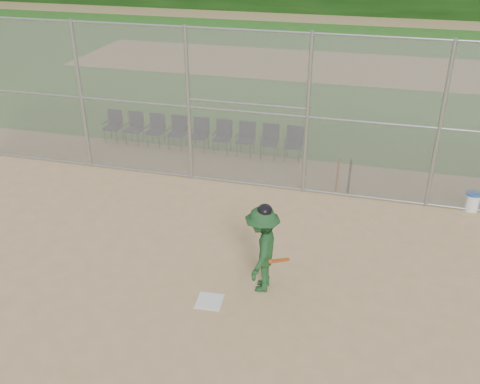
% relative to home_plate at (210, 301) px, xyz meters
% --- Properties ---
extents(ground, '(100.00, 100.00, 0.00)m').
position_rel_home_plate_xyz_m(ground, '(-0.04, -0.20, -0.01)').
color(ground, tan).
rests_on(ground, ground).
extents(grass_strip, '(100.00, 100.00, 0.00)m').
position_rel_home_plate_xyz_m(grass_strip, '(-0.04, 17.80, -0.00)').
color(grass_strip, '#28611D').
rests_on(grass_strip, ground).
extents(dirt_patch_far, '(24.00, 24.00, 0.00)m').
position_rel_home_plate_xyz_m(dirt_patch_far, '(-0.04, 17.80, -0.00)').
color(dirt_patch_far, tan).
rests_on(dirt_patch_far, ground).
extents(backstop_fence, '(16.09, 0.09, 4.00)m').
position_rel_home_plate_xyz_m(backstop_fence, '(-0.04, 4.80, 2.06)').
color(backstop_fence, gray).
rests_on(backstop_fence, ground).
extents(home_plate, '(0.50, 0.50, 0.02)m').
position_rel_home_plate_xyz_m(home_plate, '(0.00, 0.00, 0.00)').
color(home_plate, silver).
rests_on(home_plate, ground).
extents(batter_at_plate, '(0.85, 1.34, 1.79)m').
position_rel_home_plate_xyz_m(batter_at_plate, '(0.82, 0.66, 0.86)').
color(batter_at_plate, '#1C4620').
rests_on(batter_at_plate, ground).
extents(water_cooler, '(0.36, 0.36, 0.46)m').
position_rel_home_plate_xyz_m(water_cooler, '(5.00, 4.90, 0.22)').
color(water_cooler, white).
rests_on(water_cooler, ground).
extents(spare_bats, '(0.36, 0.31, 0.83)m').
position_rel_home_plate_xyz_m(spare_bats, '(1.93, 5.14, 0.40)').
color(spare_bats, '#D84C14').
rests_on(spare_bats, ground).
extents(chair_0, '(0.54, 0.52, 0.96)m').
position_rel_home_plate_xyz_m(chair_0, '(-5.26, 6.69, 0.47)').
color(chair_0, '#0E1634').
rests_on(chair_0, ground).
extents(chair_1, '(0.54, 0.52, 0.96)m').
position_rel_home_plate_xyz_m(chair_1, '(-4.56, 6.69, 0.47)').
color(chair_1, '#0E1634').
rests_on(chair_1, ground).
extents(chair_2, '(0.54, 0.52, 0.96)m').
position_rel_home_plate_xyz_m(chair_2, '(-3.85, 6.69, 0.47)').
color(chair_2, '#0E1634').
rests_on(chair_2, ground).
extents(chair_3, '(0.54, 0.52, 0.96)m').
position_rel_home_plate_xyz_m(chair_3, '(-3.15, 6.69, 0.47)').
color(chair_3, '#0E1634').
rests_on(chair_3, ground).
extents(chair_4, '(0.54, 0.52, 0.96)m').
position_rel_home_plate_xyz_m(chair_4, '(-2.44, 6.69, 0.47)').
color(chair_4, '#0E1634').
rests_on(chair_4, ground).
extents(chair_5, '(0.54, 0.52, 0.96)m').
position_rel_home_plate_xyz_m(chair_5, '(-1.74, 6.69, 0.47)').
color(chair_5, '#0E1634').
rests_on(chair_5, ground).
extents(chair_6, '(0.54, 0.52, 0.96)m').
position_rel_home_plate_xyz_m(chair_6, '(-1.03, 6.69, 0.47)').
color(chair_6, '#0E1634').
rests_on(chair_6, ground).
extents(chair_7, '(0.54, 0.52, 0.96)m').
position_rel_home_plate_xyz_m(chair_7, '(-0.33, 6.69, 0.47)').
color(chair_7, '#0E1634').
rests_on(chair_7, ground).
extents(chair_8, '(0.54, 0.52, 0.96)m').
position_rel_home_plate_xyz_m(chair_8, '(0.38, 6.69, 0.47)').
color(chair_8, '#0E1634').
rests_on(chair_8, ground).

